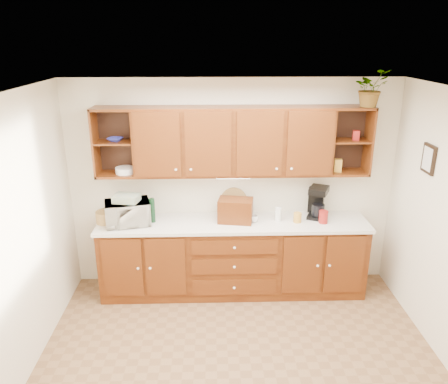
{
  "coord_description": "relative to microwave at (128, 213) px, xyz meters",
  "views": [
    {
      "loc": [
        -0.26,
        -3.37,
        3.03
      ],
      "look_at": [
        -0.12,
        1.15,
        1.42
      ],
      "focal_mm": 35.0,
      "sensor_mm": 36.0,
      "label": 1
    }
  ],
  "objects": [
    {
      "name": "back_wall",
      "position": [
        1.25,
        0.34,
        0.22
      ],
      "size": [
        4.0,
        0.0,
        4.0
      ],
      "primitive_type": "plane",
      "rotation": [
        1.57,
        0.0,
        0.0
      ],
      "color": "#EDE3C7",
      "rests_on": "floor"
    },
    {
      "name": "canister_yellow",
      "position": [
        2.01,
        -0.01,
        -0.08
      ],
      "size": [
        0.12,
        0.12,
        0.12
      ],
      "primitive_type": "cylinder",
      "rotation": [
        0.0,
        0.0,
        -0.35
      ],
      "color": "gold",
      "rests_on": "countertop"
    },
    {
      "name": "coffee_maker",
      "position": [
        2.28,
        0.16,
        0.05
      ],
      "size": [
        0.3,
        0.34,
        0.39
      ],
      "rotation": [
        0.0,
        0.0,
        -0.44
      ],
      "color": "black",
      "rests_on": "countertop"
    },
    {
      "name": "framed_picture",
      "position": [
        3.23,
        -0.51,
        0.77
      ],
      "size": [
        0.03,
        0.24,
        0.3
      ],
      "primitive_type": "cube",
      "color": "black",
      "rests_on": "right_wall"
    },
    {
      "name": "canister_white",
      "position": [
        1.79,
        0.05,
        -0.06
      ],
      "size": [
        0.09,
        0.09,
        0.17
      ],
      "primitive_type": "cylinder",
      "rotation": [
        0.0,
        0.0,
        -0.24
      ],
      "color": "white",
      "rests_on": "countertop"
    },
    {
      "name": "plate_stack",
      "position": [
        -0.02,
        0.16,
        0.47
      ],
      "size": [
        0.28,
        0.28,
        0.07
      ],
      "primitive_type": "cylinder",
      "rotation": [
        0.0,
        0.0,
        0.3
      ],
      "color": "white",
      "rests_on": "upper_cabinets"
    },
    {
      "name": "ceiling",
      "position": [
        1.25,
        -1.41,
        1.52
      ],
      "size": [
        4.0,
        4.0,
        0.0
      ],
      "primitive_type": "plane",
      "rotation": [
        3.14,
        0.0,
        0.0
      ],
      "color": "white",
      "rests_on": "back_wall"
    },
    {
      "name": "countertop",
      "position": [
        1.25,
        0.03,
        -0.16
      ],
      "size": [
        3.24,
        0.64,
        0.04
      ],
      "primitive_type": "cube",
      "color": "silver",
      "rests_on": "base_cabinets"
    },
    {
      "name": "bread_box",
      "position": [
        1.27,
        0.04,
        0.0
      ],
      "size": [
        0.44,
        0.32,
        0.28
      ],
      "primitive_type": "cube",
      "rotation": [
        0.0,
        0.0,
        -0.17
      ],
      "color": "#3D1606",
      "rests_on": "countertop"
    },
    {
      "name": "mug_tree",
      "position": [
        1.42,
        0.04,
        -0.1
      ],
      "size": [
        0.27,
        0.26,
        0.29
      ],
      "rotation": [
        0.0,
        0.0,
        -0.43
      ],
      "color": "#3D1606",
      "rests_on": "countertop"
    },
    {
      "name": "woven_tray",
      "position": [
        1.27,
        0.28,
        -0.13
      ],
      "size": [
        0.35,
        0.15,
        0.34
      ],
      "primitive_type": "cylinder",
      "rotation": [
        1.36,
        0.0,
        -0.18
      ],
      "color": "olive",
      "rests_on": "countertop"
    },
    {
      "name": "bowl_stack",
      "position": [
        -0.11,
        0.17,
        0.84
      ],
      "size": [
        0.22,
        0.22,
        0.04
      ],
      "primitive_type": "imported",
      "rotation": [
        0.0,
        0.0,
        -0.34
      ],
      "color": "#292F98",
      "rests_on": "upper_cabinets"
    },
    {
      "name": "towel_stack",
      "position": [
        0.0,
        0.0,
        0.18
      ],
      "size": [
        0.32,
        0.26,
        0.08
      ],
      "primitive_type": "cube",
      "rotation": [
        0.0,
        0.0,
        -0.21
      ],
      "color": "tan",
      "rests_on": "microwave"
    },
    {
      "name": "base_cabinets",
      "position": [
        1.25,
        0.04,
        -0.63
      ],
      "size": [
        3.2,
        0.6,
        0.9
      ],
      "primitive_type": "cube",
      "color": "#3D1606",
      "rests_on": "floor"
    },
    {
      "name": "undercabinet_light",
      "position": [
        1.25,
        0.12,
        0.39
      ],
      "size": [
        0.4,
        0.05,
        0.02
      ],
      "primitive_type": "cube",
      "color": "white",
      "rests_on": "upper_cabinets"
    },
    {
      "name": "wicker_basket",
      "position": [
        -0.27,
        0.05,
        -0.07
      ],
      "size": [
        0.24,
        0.24,
        0.14
      ],
      "primitive_type": "cylinder",
      "rotation": [
        0.0,
        0.0,
        0.03
      ],
      "color": "olive",
      "rests_on": "countertop"
    },
    {
      "name": "microwave",
      "position": [
        0.0,
        0.0,
        0.0
      ],
      "size": [
        0.58,
        0.45,
        0.28
      ],
      "primitive_type": "imported",
      "rotation": [
        0.0,
        0.0,
        0.24
      ],
      "color": "beige",
      "rests_on": "countertop"
    },
    {
      "name": "upper_cabinets",
      "position": [
        1.26,
        0.18,
        0.81
      ],
      "size": [
        3.2,
        0.33,
        0.8
      ],
      "color": "#3D1606",
      "rests_on": "back_wall"
    },
    {
      "name": "left_wall",
      "position": [
        -0.75,
        -1.41,
        0.22
      ],
      "size": [
        0.0,
        3.5,
        3.5
      ],
      "primitive_type": "plane",
      "rotation": [
        1.57,
        0.0,
        1.57
      ],
      "color": "#EDE3C7",
      "rests_on": "floor"
    },
    {
      "name": "potted_plant",
      "position": [
        2.77,
        0.11,
        1.42
      ],
      "size": [
        0.46,
        0.43,
        0.42
      ],
      "primitive_type": "imported",
      "rotation": [
        0.0,
        0.0,
        0.36
      ],
      "color": "#999999",
      "rests_on": "upper_cabinets"
    },
    {
      "name": "floor",
      "position": [
        1.25,
        -1.41,
        -1.08
      ],
      "size": [
        4.0,
        4.0,
        0.0
      ],
      "primitive_type": "plane",
      "color": "brown",
      "rests_on": "ground"
    },
    {
      "name": "pantry_box_red",
      "position": [
        2.67,
        0.16,
        0.87
      ],
      "size": [
        0.08,
        0.08,
        0.11
      ],
      "primitive_type": "cube",
      "rotation": [
        0.0,
        0.0,
        -0.18
      ],
      "color": "maroon",
      "rests_on": "upper_cabinets"
    },
    {
      "name": "wine_bottle",
      "position": [
        0.28,
        0.05,
        0.01
      ],
      "size": [
        0.09,
        0.09,
        0.3
      ],
      "primitive_type": "cylinder",
      "rotation": [
        0.0,
        0.0,
        0.33
      ],
      "color": "black",
      "rests_on": "countertop"
    },
    {
      "name": "pantry_box_yellow",
      "position": [
        2.49,
        0.15,
        0.52
      ],
      "size": [
        0.1,
        0.08,
        0.15
      ],
      "primitive_type": "cube",
      "rotation": [
        0.0,
        0.0,
        -0.16
      ],
      "color": "gold",
      "rests_on": "upper_cabinets"
    },
    {
      "name": "canister_red",
      "position": [
        2.32,
        -0.04,
        -0.06
      ],
      "size": [
        0.13,
        0.13,
        0.15
      ],
      "primitive_type": "cylinder",
      "rotation": [
        0.0,
        0.0,
        -0.24
      ],
      "color": "maroon",
      "rests_on": "countertop"
    }
  ]
}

